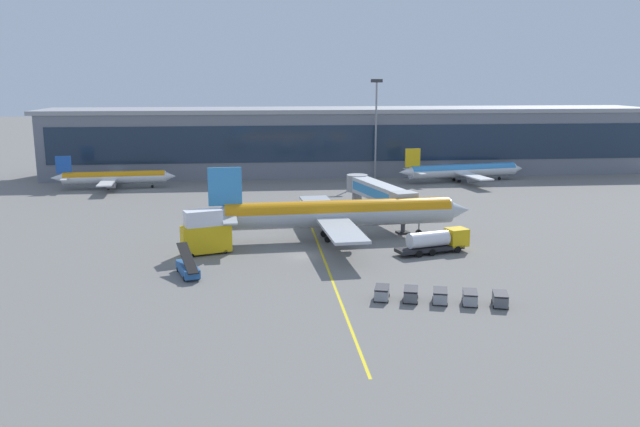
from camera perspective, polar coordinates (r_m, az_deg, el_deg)
The scene contains 16 objects.
ground_plane at distance 89.84m, azimuth -1.57°, elevation -3.77°, with size 700.00×700.00×0.00m, color slate.
apron_lead_in_line at distance 92.00m, azimuth 0.10°, elevation -3.39°, with size 0.30×80.00×0.01m, color yellow.
terminal_building at distance 168.63m, azimuth 2.79°, elevation 6.47°, with size 155.22×20.80×16.73m.
main_airliner at distance 98.16m, azimuth 1.56°, elevation 0.01°, with size 42.44×33.68×11.48m.
jet_bridge at distance 111.54m, azimuth 5.06°, elevation 1.94°, with size 8.56×22.52×6.75m.
fuel_tanker at distance 92.47m, azimuth 10.31°, elevation -2.39°, with size 11.07×5.36×3.25m.
catering_lift at distance 91.48m, azimuth -10.10°, elevation -1.68°, with size 7.24×4.55×6.30m.
belt_loader at distance 82.47m, azimuth -11.61°, elevation -4.73°, with size 3.59×6.98×3.49m.
baggage_cart_0 at distance 72.72m, azimuth 5.49°, elevation -6.98°, with size 2.21×2.96×1.48m.
baggage_cart_1 at distance 72.59m, azimuth 8.03°, elevation -7.08°, with size 2.21×2.96×1.48m.
baggage_cart_2 at distance 72.59m, azimuth 10.57°, elevation -7.17°, with size 2.21×2.96×1.48m.
baggage_cart_3 at distance 72.74m, azimuth 13.11°, elevation -7.24°, with size 2.21×2.96×1.48m.
baggage_cart_4 at distance 73.03m, azimuth 15.64°, elevation -7.30°, with size 2.21×2.96×1.48m.
commuter_jet_far at distance 157.34m, azimuth 12.48°, elevation 3.73°, with size 32.58×26.04×8.31m.
commuter_jet_near at distance 150.92m, azimuth -17.74°, elevation 3.07°, with size 27.05×21.41×7.55m.
apron_light_mast_0 at distance 157.12m, azimuth 4.97°, elevation 8.10°, with size 2.80×0.50×24.02m.
Camera 1 is at (-6.20, -86.29, 24.21)m, focal length 36.20 mm.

